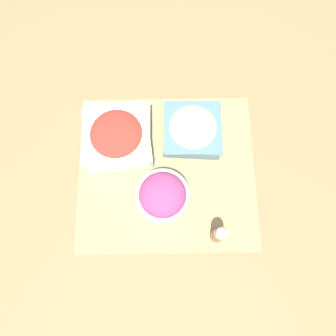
{
  "coord_description": "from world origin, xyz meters",
  "views": [
    {
      "loc": [
        0.0,
        0.23,
        0.86
      ],
      "look_at": [
        0.0,
        0.0,
        0.03
      ],
      "focal_mm": 35.0,
      "sensor_mm": 36.0,
      "label": 1
    }
  ],
  "objects_px": {
    "tomato_bowl": "(119,136)",
    "cucumber_bowl": "(194,129)",
    "onion_bowl": "(164,196)",
    "pepper_shaker": "(221,234)"
  },
  "relations": [
    {
      "from": "cucumber_bowl",
      "to": "onion_bowl",
      "type": "bearing_deg",
      "value": 65.92
    },
    {
      "from": "onion_bowl",
      "to": "tomato_bowl",
      "type": "distance_m",
      "value": 0.21
    },
    {
      "from": "tomato_bowl",
      "to": "pepper_shaker",
      "type": "height_order",
      "value": "pepper_shaker"
    },
    {
      "from": "tomato_bowl",
      "to": "cucumber_bowl",
      "type": "xyz_separation_m",
      "value": [
        -0.2,
        -0.02,
        -0.01
      ]
    },
    {
      "from": "onion_bowl",
      "to": "pepper_shaker",
      "type": "xyz_separation_m",
      "value": [
        -0.14,
        0.1,
        0.01
      ]
    },
    {
      "from": "onion_bowl",
      "to": "cucumber_bowl",
      "type": "bearing_deg",
      "value": -114.08
    },
    {
      "from": "onion_bowl",
      "to": "pepper_shaker",
      "type": "height_order",
      "value": "pepper_shaker"
    },
    {
      "from": "cucumber_bowl",
      "to": "pepper_shaker",
      "type": "bearing_deg",
      "value": 100.49
    },
    {
      "from": "tomato_bowl",
      "to": "cucumber_bowl",
      "type": "bearing_deg",
      "value": -174.07
    },
    {
      "from": "onion_bowl",
      "to": "cucumber_bowl",
      "type": "xyz_separation_m",
      "value": [
        -0.08,
        -0.19,
        -0.02
      ]
    }
  ]
}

